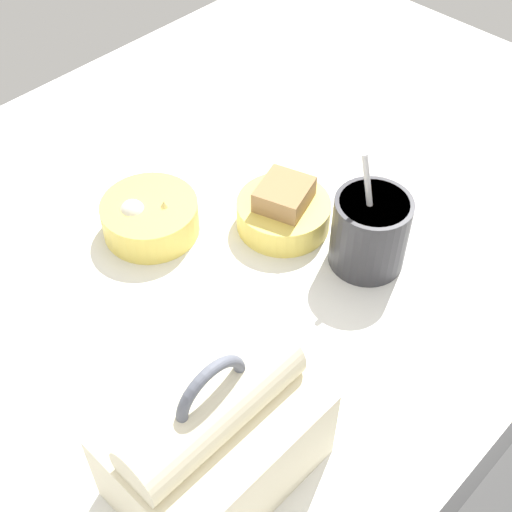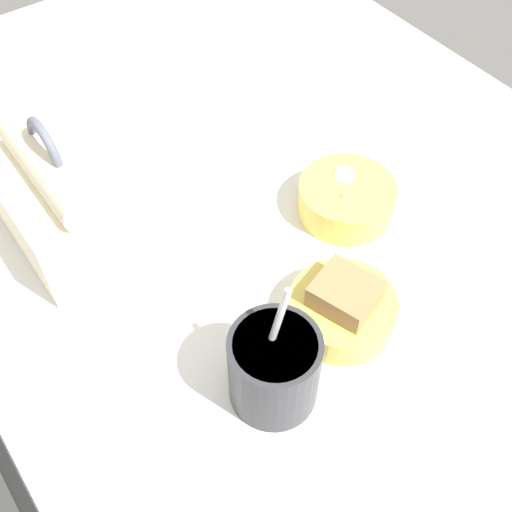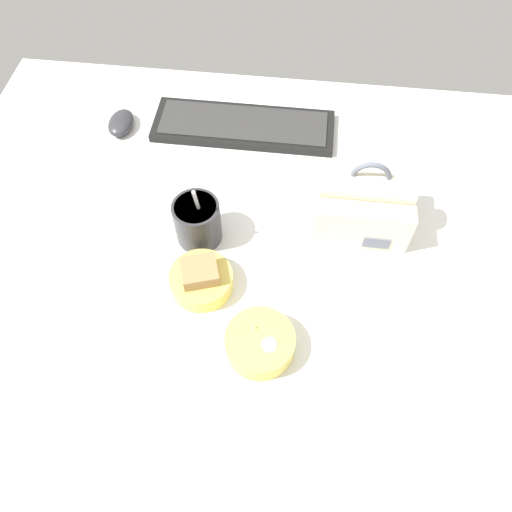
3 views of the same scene
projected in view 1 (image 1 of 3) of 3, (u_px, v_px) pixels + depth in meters
The scene contains 5 objects.
desk_surface at pixel (262, 308), 82.38cm from camera, with size 140.00×110.00×2.00cm.
lunch_bag at pixel (215, 440), 63.04cm from camera, with size 18.41×13.09×17.49cm.
soup_cup at pixel (370, 231), 82.61cm from camera, with size 9.02×9.02×15.76cm.
bento_bowl_sandwich at pixel (284, 210), 88.56cm from camera, with size 11.73×11.73×6.54cm.
bento_bowl_snacks at pixel (151, 217), 87.94cm from camera, with size 12.02×12.02×5.37cm.
Camera 1 is at (37.60, 35.36, 65.50)cm, focal length 50.00 mm.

